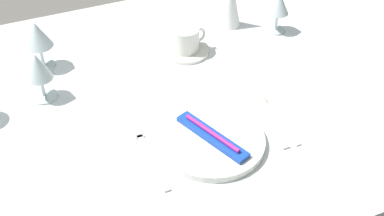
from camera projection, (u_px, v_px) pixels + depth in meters
dining_table at (172, 116)px, 1.42m from camera, size 1.80×1.11×0.74m
dinner_plate at (212, 141)px, 1.21m from camera, size 0.26×0.26×0.02m
toothbrush_package at (212, 136)px, 1.20m from camera, size 0.11×0.21×0.02m
fork_outer at (149, 154)px, 1.18m from camera, size 0.02×0.22×0.00m
dinner_knife at (265, 121)px, 1.27m from camera, size 0.02×0.22×0.00m
spoon_soup at (272, 113)px, 1.30m from camera, size 0.03×0.21×0.01m
saucer_left at (185, 50)px, 1.52m from camera, size 0.14×0.14×0.01m
coffee_cup_left at (186, 39)px, 1.49m from camera, size 0.11×0.08×0.07m
wine_glass_left at (38, 69)px, 1.29m from camera, size 0.07×0.07×0.14m
wine_glass_right at (37, 37)px, 1.39m from camera, size 0.08×0.08×0.15m
wine_glass_far at (278, 5)px, 1.55m from camera, size 0.07×0.07×0.13m
napkin_folded at (231, 1)px, 1.58m from camera, size 0.07×0.07×0.17m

